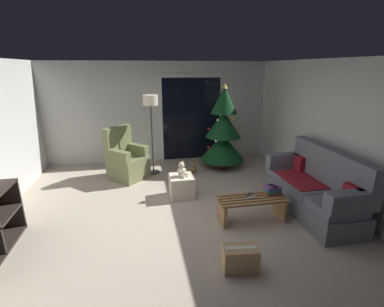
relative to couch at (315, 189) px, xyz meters
name	(u,v)px	position (x,y,z in m)	size (l,w,h in m)	color
ground_plane	(176,217)	(-2.32, 0.25, -0.40)	(7.00, 7.00, 0.00)	#B2A38E
wall_back	(159,112)	(-2.32, 3.31, 0.85)	(5.72, 0.12, 2.50)	beige
wall_right	(342,135)	(0.54, 0.25, 0.85)	(0.12, 6.00, 2.50)	beige
patio_door_frame	(191,117)	(-1.49, 3.23, 0.70)	(1.60, 0.02, 2.20)	silver
patio_door_glass	(192,120)	(-1.49, 3.22, 0.65)	(1.50, 0.02, 2.10)	black
couch	(315,189)	(0.00, 0.00, 0.00)	(0.78, 1.94, 1.08)	slate
coffee_table	(252,205)	(-1.15, -0.09, -0.14)	(1.10, 0.40, 0.39)	#9E7547
remote_silver	(251,198)	(-1.19, -0.10, 0.01)	(0.04, 0.16, 0.02)	#ADADB2
remote_graphite	(249,195)	(-1.17, 0.01, 0.01)	(0.04, 0.16, 0.02)	#333338
book_stack	(273,190)	(-0.77, -0.01, 0.06)	(0.26, 0.21, 0.14)	#A32D28
cell_phone	(273,186)	(-0.78, -0.02, 0.14)	(0.07, 0.14, 0.01)	black
christmas_tree	(223,132)	(-0.90, 2.34, 0.49)	(1.05, 1.05, 2.01)	#4C1E19
armchair	(126,160)	(-3.16, 2.12, 0.00)	(0.97, 0.97, 1.13)	olive
floor_lamp	(151,108)	(-2.57, 2.31, 1.11)	(0.32, 0.32, 1.78)	#2D2D30
ottoman	(182,186)	(-2.11, 0.98, -0.19)	(0.44, 0.44, 0.41)	beige
teddy_bear_cream	(182,170)	(-2.10, 0.97, 0.13)	(0.21, 0.22, 0.29)	beige
teddy_bear_chestnut_by_tree	(193,168)	(-1.67, 2.12, -0.28)	(0.22, 0.21, 0.29)	brown
cardboard_box_taped_mid_floor	(240,258)	(-1.72, -1.12, -0.25)	(0.45, 0.29, 0.30)	tan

